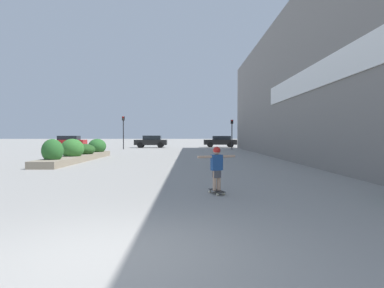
# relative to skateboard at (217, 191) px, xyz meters

# --- Properties ---
(ground_plane) EXTENTS (300.00, 300.00, 0.00)m
(ground_plane) POSITION_rel_skateboard_xyz_m (-1.86, -4.77, -0.07)
(ground_plane) COLOR gray
(building_wall_right) EXTENTS (0.67, 41.08, 9.80)m
(building_wall_right) POSITION_rel_skateboard_xyz_m (5.64, 13.29, 4.83)
(building_wall_right) COLOR gray
(building_wall_right) RESTS_ON ground_plane
(planter_box) EXTENTS (1.38, 11.22, 1.41)m
(planter_box) POSITION_rel_skateboard_xyz_m (-7.68, 12.50, 0.44)
(planter_box) COLOR gray
(planter_box) RESTS_ON ground_plane
(skateboard) EXTENTS (0.44, 0.71, 0.10)m
(skateboard) POSITION_rel_skateboard_xyz_m (0.00, 0.00, 0.00)
(skateboard) COLOR black
(skateboard) RESTS_ON ground_plane
(skateboarder) EXTENTS (1.06, 0.47, 1.19)m
(skateboarder) POSITION_rel_skateboard_xyz_m (-0.00, -0.00, 0.75)
(skateboarder) COLOR tan
(skateboarder) RESTS_ON skateboard
(car_leftmost) EXTENTS (4.34, 1.87, 1.51)m
(car_leftmost) POSITION_rel_skateboard_xyz_m (3.42, 36.36, 0.74)
(car_leftmost) COLOR black
(car_leftmost) RESTS_ON ground_plane
(car_center_left) EXTENTS (4.11, 1.85, 1.56)m
(car_center_left) POSITION_rel_skateboard_xyz_m (-5.64, 34.68, 0.76)
(car_center_left) COLOR black
(car_center_left) RESTS_ON ground_plane
(car_center_right) EXTENTS (4.54, 2.04, 1.53)m
(car_center_right) POSITION_rel_skateboard_xyz_m (-16.46, 35.08, 0.75)
(car_center_right) COLOR maroon
(car_center_right) RESTS_ON ground_plane
(traffic_light_left) EXTENTS (0.28, 0.30, 3.74)m
(traffic_light_left) POSITION_rel_skateboard_xyz_m (-8.25, 29.70, 2.46)
(traffic_light_left) COLOR black
(traffic_light_left) RESTS_ON ground_plane
(traffic_light_right) EXTENTS (0.28, 0.30, 3.34)m
(traffic_light_right) POSITION_rel_skateboard_xyz_m (4.07, 29.24, 2.22)
(traffic_light_right) COLOR black
(traffic_light_right) RESTS_ON ground_plane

